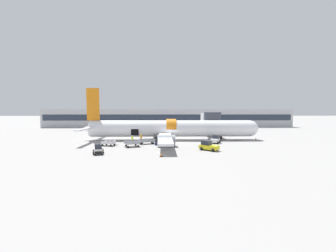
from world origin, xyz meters
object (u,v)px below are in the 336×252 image
(airplane, at_px, (169,129))
(ground_crew_loader_a, at_px, (168,139))
(baggage_tug_mid, at_px, (98,149))
(baggage_cart_empty, at_px, (132,144))
(baggage_cart_loading, at_px, (147,142))
(baggage_tug_lead, at_px, (208,146))
(ground_crew_supervisor, at_px, (168,138))
(baggage_tug_rear, at_px, (215,140))
(suitcase_on_tarmac_upright, at_px, (156,144))
(ground_crew_loader_b, at_px, (132,139))
(ground_crew_driver, at_px, (141,138))
(baggage_cart_queued, at_px, (109,143))
(suitcase_on_tarmac_spare, at_px, (159,142))

(airplane, height_order, ground_crew_loader_a, airplane)
(airplane, distance_m, baggage_tug_mid, 19.24)
(baggage_cart_empty, bearing_deg, baggage_cart_loading, 51.64)
(baggage_tug_lead, xyz_separation_m, ground_crew_supervisor, (-6.60, 8.72, 0.19))
(baggage_tug_rear, relative_size, suitcase_on_tarmac_upright, 4.01)
(ground_crew_loader_b, distance_m, ground_crew_driver, 2.63)
(baggage_cart_queued, bearing_deg, ground_crew_supervisor, 17.60)
(baggage_tug_lead, relative_size, suitcase_on_tarmac_upright, 4.70)
(ground_crew_supervisor, bearing_deg, baggage_tug_mid, -135.90)
(airplane, relative_size, baggage_tug_lead, 11.99)
(baggage_tug_lead, distance_m, baggage_cart_empty, 14.07)
(suitcase_on_tarmac_upright, bearing_deg, baggage_cart_loading, 137.28)
(suitcase_on_tarmac_upright, bearing_deg, ground_crew_loader_b, 157.36)
(baggage_tug_mid, xyz_separation_m, baggage_cart_loading, (7.04, 9.41, -0.19))
(baggage_cart_loading, bearing_deg, airplane, 51.71)
(ground_crew_supervisor, bearing_deg, ground_crew_loader_b, -170.42)
(airplane, height_order, ground_crew_loader_b, airplane)
(ground_crew_loader_a, bearing_deg, baggage_tug_rear, 6.13)
(ground_crew_loader_a, xyz_separation_m, suitcase_on_tarmac_spare, (-1.85, 1.21, -0.72))
(suitcase_on_tarmac_upright, bearing_deg, ground_crew_loader_a, 31.12)
(ground_crew_loader_a, bearing_deg, ground_crew_driver, 153.88)
(baggage_tug_rear, bearing_deg, baggage_tug_mid, -154.34)
(baggage_cart_empty, relative_size, ground_crew_loader_a, 2.01)
(airplane, distance_m, ground_crew_loader_a, 6.33)
(ground_crew_driver, bearing_deg, ground_crew_supervisor, -8.14)
(ground_crew_loader_a, distance_m, suitcase_on_tarmac_upright, 2.77)
(baggage_tug_mid, distance_m, ground_crew_driver, 13.11)
(baggage_cart_queued, xyz_separation_m, baggage_cart_empty, (4.71, -1.20, 0.11))
(baggage_cart_loading, bearing_deg, baggage_tug_rear, 3.17)
(baggage_tug_mid, height_order, baggage_cart_empty, baggage_tug_mid)
(airplane, relative_size, ground_crew_loader_b, 24.15)
(baggage_tug_rear, distance_m, baggage_cart_queued, 21.66)
(ground_crew_loader_b, bearing_deg, airplane, 35.16)
(ground_crew_loader_a, bearing_deg, airplane, 85.75)
(ground_crew_loader_b, bearing_deg, suitcase_on_tarmac_upright, -22.64)
(ground_crew_supervisor, height_order, suitcase_on_tarmac_upright, ground_crew_supervisor)
(baggage_tug_mid, xyz_separation_m, ground_crew_loader_b, (3.92, 9.79, 0.20))
(baggage_cart_empty, bearing_deg, baggage_tug_rear, 13.54)
(baggage_cart_queued, relative_size, suitcase_on_tarmac_upright, 4.69)
(ground_crew_driver, bearing_deg, baggage_cart_queued, -141.65)
(baggage_tug_rear, relative_size, baggage_cart_queued, 0.85)
(ground_crew_driver, height_order, suitcase_on_tarmac_upright, ground_crew_driver)
(ground_crew_loader_a, bearing_deg, ground_crew_supervisor, 82.99)
(baggage_cart_loading, bearing_deg, baggage_tug_lead, -32.84)
(ground_crew_loader_b, bearing_deg, baggage_cart_empty, -81.40)
(baggage_cart_loading, height_order, ground_crew_driver, ground_crew_driver)
(ground_crew_supervisor, bearing_deg, ground_crew_loader_a, -97.01)
(baggage_tug_mid, relative_size, baggage_cart_loading, 0.83)
(baggage_cart_loading, distance_m, suitcase_on_tarmac_spare, 2.47)
(baggage_tug_mid, bearing_deg, ground_crew_driver, 65.20)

